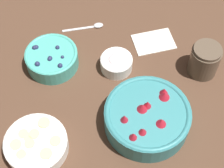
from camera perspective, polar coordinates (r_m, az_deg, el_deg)
name	(u,v)px	position (r m, az deg, el deg)	size (l,w,h in m)	color
ground_plane	(114,97)	(1.11, 0.37, -1.97)	(4.00, 4.00, 0.00)	#4C3323
bowl_strawberries	(147,117)	(1.03, 5.40, -4.95)	(0.24, 0.24, 0.09)	teal
bowl_blueberries	(52,58)	(1.16, -9.17, 3.97)	(0.16, 0.16, 0.06)	#47AD9E
bowl_bananas	(36,144)	(1.02, -11.48, -8.94)	(0.17, 0.17, 0.05)	white
bowl_cream	(116,62)	(1.14, 0.68, 3.31)	(0.10, 0.10, 0.05)	white
jar_chocolate	(204,61)	(1.15, 13.87, 3.46)	(0.09, 0.09, 0.10)	brown
napkin	(154,41)	(1.23, 6.37, 6.46)	(0.16, 0.13, 0.01)	silver
spoon	(91,27)	(1.27, -3.25, 8.73)	(0.13, 0.06, 0.01)	silver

